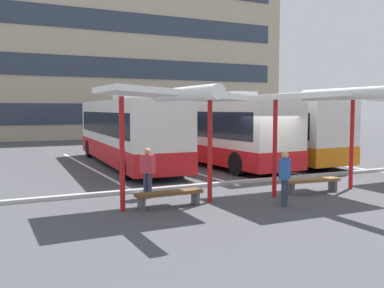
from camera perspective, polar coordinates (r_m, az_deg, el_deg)
The scene contains 16 objects.
ground_plane at distance 17.20m, azimuth 10.96°, elevation -4.75°, with size 160.00×160.00×0.00m, color #47474C.
terminal_building at distance 48.87m, azimuth -13.93°, elevation 13.70°, with size 39.65×15.10×23.95m.
coach_bus_0 at distance 21.58m, azimuth -8.52°, elevation 1.48°, with size 3.20×11.95×3.53m.
coach_bus_1 at distance 21.57m, azimuth 3.17°, elevation 1.59°, with size 2.97×10.26×3.56m.
coach_bus_2 at distance 23.91m, azimuth 9.37°, elevation 1.75°, with size 2.71×10.95×3.51m.
lane_stripe_0 at distance 20.96m, azimuth -13.10°, elevation -3.10°, with size 0.16×14.00×0.01m, color white.
lane_stripe_1 at distance 22.08m, azimuth -3.55°, elevation -2.60°, with size 0.16×14.00×0.01m, color white.
lane_stripe_2 at distance 23.76m, azimuth 4.86°, elevation -2.10°, with size 0.16×14.00×0.01m, color white.
lane_stripe_3 at distance 25.88m, azimuth 12.02°, elevation -1.63°, with size 0.16×14.00×0.01m, color white.
waiting_shelter_0 at distance 12.03m, azimuth -2.72°, elevation 6.08°, with size 3.69×4.10×3.38m.
bench_0 at distance 12.44m, azimuth -3.01°, elevation -6.67°, with size 1.98×0.45×0.45m.
waiting_shelter_1 at distance 14.65m, azimuth 16.69°, elevation 6.00°, with size 4.26×5.37×3.46m.
bench_1 at distance 15.13m, azimuth 15.43°, elevation -4.80°, with size 2.01×0.61×0.45m.
platform_kerb at distance 17.26m, azimuth 10.80°, elevation -4.52°, with size 44.00×0.24×0.12m, color #ADADA8.
waiting_passenger_0 at distance 12.71m, azimuth 12.04°, elevation -3.99°, with size 0.50×0.45×1.57m.
waiting_passenger_1 at distance 13.68m, azimuth -5.83°, elevation -3.33°, with size 0.44×0.50×1.56m.
Camera 1 is at (-10.23, -13.55, 2.78)m, focal length 40.78 mm.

